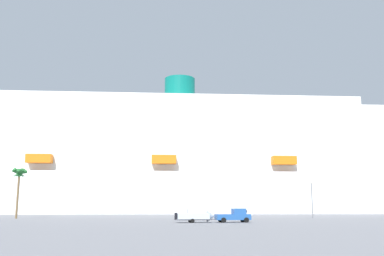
% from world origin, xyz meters
% --- Properties ---
extents(ground_plane, '(600.00, 600.00, 0.00)m').
position_xyz_m(ground_plane, '(0.00, 30.00, 0.00)').
color(ground_plane, gray).
extents(cruise_ship, '(272.33, 45.72, 59.94)m').
position_xyz_m(cruise_ship, '(29.05, 66.57, 16.52)').
color(cruise_ship, white).
rests_on(cruise_ship, ground_plane).
extents(pickup_truck, '(5.86, 3.03, 2.20)m').
position_xyz_m(pickup_truck, '(5.83, -22.46, 1.04)').
color(pickup_truck, '#2659A5').
rests_on(pickup_truck, ground_plane).
extents(small_boat_on_trailer, '(7.05, 3.00, 2.15)m').
position_xyz_m(small_boat_on_trailer, '(-0.17, -23.51, 0.97)').
color(small_boat_on_trailer, '#595960').
rests_on(small_boat_on_trailer, ground_plane).
extents(palm_tree, '(3.24, 3.14, 10.67)m').
position_xyz_m(palm_tree, '(-37.88, -0.14, 8.90)').
color(palm_tree, brown).
rests_on(palm_tree, ground_plane).
extents(street_lamp, '(0.56, 0.56, 8.08)m').
position_xyz_m(street_lamp, '(26.09, 3.59, 5.26)').
color(street_lamp, slate).
rests_on(street_lamp, ground_plane).
extents(parked_car_silver_sedan, '(4.58, 2.33, 1.58)m').
position_xyz_m(parked_car_silver_sedan, '(12.04, 15.29, 0.83)').
color(parked_car_silver_sedan, silver).
rests_on(parked_car_silver_sedan, ground_plane).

